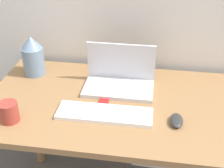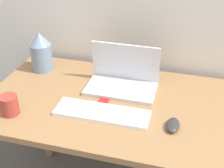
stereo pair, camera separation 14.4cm
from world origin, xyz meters
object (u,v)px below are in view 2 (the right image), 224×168
mouse (173,125)px  mp3_player (104,100)px  laptop (123,79)px  vase (41,52)px  mug (9,105)px  keyboard (102,113)px

mouse → mp3_player: size_ratio=1.58×
laptop → vase: (-0.48, 0.07, 0.06)m
vase → mp3_player: size_ratio=3.40×
laptop → vase: 0.49m
mouse → mp3_player: mouse is taller
laptop → mouse: size_ratio=3.42×
mouse → vase: 0.84m
vase → mp3_player: vase is taller
laptop → mug: bearing=-141.0°
laptop → vase: bearing=171.7°
mouse → vase: bearing=156.7°
laptop → vase: laptop is taller
laptop → mug: (-0.43, -0.35, -0.00)m
laptop → keyboard: (-0.03, -0.25, -0.04)m
laptop → mouse: (0.28, -0.26, -0.04)m
vase → mouse: bearing=-23.3°
keyboard → mouse: (0.32, -0.01, 0.00)m
laptop → keyboard: bearing=-97.5°
mug → laptop: bearing=39.0°
keyboard → vase: size_ratio=1.95×
laptop → mp3_player: laptop is taller
vase → mp3_player: bearing=-26.7°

